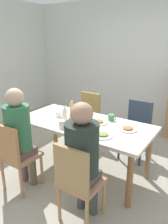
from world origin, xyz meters
TOP-DOWN VIEW (x-y plane):
  - ground_plane at (0.00, 0.00)m, footprint 6.43×6.43m
  - wall_back at (0.00, 2.26)m, footprint 5.60×0.12m
  - dining_table at (0.00, 0.00)m, footprint 1.83×0.85m
  - chair_0 at (-0.46, 0.81)m, footprint 0.40×0.40m
  - chair_1 at (-0.46, -0.81)m, footprint 0.40×0.40m
  - person_1 at (-0.46, -0.72)m, footprint 0.30×0.30m
  - chair_2 at (0.46, 0.81)m, footprint 0.40×0.40m
  - chair_3 at (0.46, -0.81)m, footprint 0.40×0.40m
  - person_3 at (0.46, -0.72)m, footprint 0.33×0.33m
  - plate_0 at (0.17, 0.09)m, footprint 0.24×0.24m
  - plate_1 at (0.59, 0.09)m, footprint 0.23×0.23m
  - plate_2 at (-0.17, -0.03)m, footprint 0.22×0.22m
  - plate_3 at (0.42, -0.24)m, footprint 0.23×0.23m
  - bowl_0 at (-0.21, 0.27)m, footprint 0.22×0.22m
  - bowl_1 at (0.03, -0.27)m, footprint 0.19×0.19m
  - cup_0 at (0.17, -0.10)m, footprint 0.11×0.08m
  - cup_1 at (-0.13, -0.30)m, footprint 0.12×0.08m
  - cup_2 at (0.27, 0.27)m, footprint 0.12×0.08m
  - cup_3 at (-0.43, -0.01)m, footprint 0.12×0.08m
  - bottle_0 at (0.06, -0.37)m, footprint 0.05×0.05m
  - bottle_1 at (-0.21, -0.14)m, footprint 0.07×0.07m
  - bottle_2 at (-0.32, 0.16)m, footprint 0.06×0.06m

SIDE VIEW (x-z plane):
  - ground_plane at x=0.00m, z-range 0.00..0.00m
  - chair_0 at x=-0.46m, z-range 0.06..0.96m
  - chair_1 at x=-0.46m, z-range 0.06..0.96m
  - chair_2 at x=0.46m, z-range 0.06..0.96m
  - chair_3 at x=0.46m, z-range 0.06..0.96m
  - dining_table at x=0.00m, z-range 0.28..1.03m
  - plate_0 at x=0.17m, z-range 0.74..0.78m
  - plate_1 at x=0.59m, z-range 0.74..0.78m
  - plate_2 at x=-0.17m, z-range 0.74..0.78m
  - plate_3 at x=0.42m, z-range 0.74..0.78m
  - person_3 at x=0.46m, z-range 0.13..1.41m
  - person_1 at x=-0.46m, z-range 0.13..1.42m
  - cup_0 at x=0.17m, z-range 0.74..0.82m
  - bowl_0 at x=-0.21m, z-range 0.74..0.83m
  - cup_2 at x=0.27m, z-range 0.74..0.83m
  - cup_3 at x=-0.43m, z-range 0.74..0.83m
  - cup_1 at x=-0.13m, z-range 0.74..0.84m
  - bowl_1 at x=0.03m, z-range 0.74..0.84m
  - bottle_2 at x=-0.32m, z-range 0.74..0.95m
  - bottle_1 at x=-0.21m, z-range 0.74..0.97m
  - bottle_0 at x=0.06m, z-range 0.74..0.98m
  - wall_back at x=0.00m, z-range 0.00..2.60m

